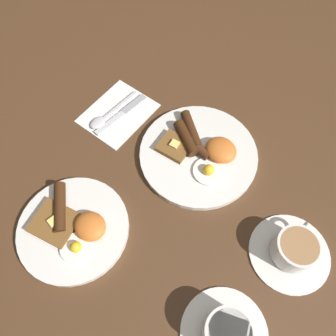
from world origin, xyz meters
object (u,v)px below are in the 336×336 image
at_px(breakfast_plate_far, 73,227).
at_px(knife, 124,112).
at_px(breakfast_plate_near, 199,152).
at_px(spoon, 103,118).
at_px(teacup_near, 293,250).
at_px(teacup_far, 226,334).

distance_m(breakfast_plate_far, knife, 0.33).
bearing_deg(breakfast_plate_near, spoon, 17.85).
distance_m(teacup_near, teacup_far, 0.21).
relative_size(breakfast_plate_far, spoon, 1.49).
relative_size(teacup_far, knife, 0.98).
xyz_separation_m(breakfast_plate_far, teacup_far, (-0.37, -0.05, 0.02)).
distance_m(breakfast_plate_far, teacup_far, 0.37).
xyz_separation_m(knife, spoon, (0.02, 0.05, 0.00)).
bearing_deg(knife, teacup_far, 67.06).
bearing_deg(knife, spoon, -23.24).
bearing_deg(spoon, breakfast_plate_far, 33.98).
relative_size(teacup_near, knife, 0.99).
distance_m(teacup_near, knife, 0.52).
xyz_separation_m(breakfast_plate_near, knife, (0.23, 0.03, -0.01)).
relative_size(breakfast_plate_near, breakfast_plate_far, 1.19).
distance_m(teacup_far, spoon, 0.57).
bearing_deg(spoon, breakfast_plate_near, 107.88).
bearing_deg(breakfast_plate_far, spoon, -56.05).
relative_size(teacup_near, teacup_far, 1.02).
distance_m(breakfast_plate_far, spoon, 0.30).
height_order(breakfast_plate_far, spoon, breakfast_plate_far).
xyz_separation_m(breakfast_plate_near, teacup_far, (-0.28, 0.28, 0.02)).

